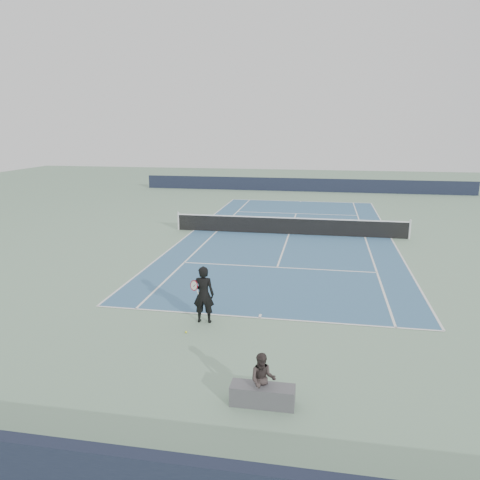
% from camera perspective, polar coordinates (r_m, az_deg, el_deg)
% --- Properties ---
extents(ground, '(80.00, 80.00, 0.00)m').
position_cam_1_polar(ground, '(26.18, 5.98, 0.69)').
color(ground, gray).
extents(court_surface, '(10.97, 23.77, 0.01)m').
position_cam_1_polar(court_surface, '(26.18, 5.98, 0.71)').
color(court_surface, '#386286').
rests_on(court_surface, ground).
extents(tennis_net, '(12.90, 0.10, 1.07)m').
position_cam_1_polar(tennis_net, '(26.07, 6.01, 1.77)').
color(tennis_net, silver).
rests_on(tennis_net, ground).
extents(windscreen_far, '(30.00, 0.25, 1.20)m').
position_cam_1_polar(windscreen_far, '(43.69, 7.83, 6.67)').
color(windscreen_far, black).
rests_on(windscreen_far, ground).
extents(tennis_player, '(0.80, 0.52, 1.79)m').
position_cam_1_polar(tennis_player, '(14.34, -4.47, -6.62)').
color(tennis_player, black).
rests_on(tennis_player, ground).
extents(tennis_ball, '(0.07, 0.07, 0.07)m').
position_cam_1_polar(tennis_ball, '(13.96, -6.59, -11.08)').
color(tennis_ball, yellow).
rests_on(tennis_ball, ground).
extents(spectator_bench, '(1.43, 0.57, 1.19)m').
position_cam_1_polar(spectator_bench, '(10.53, 2.77, -17.47)').
color(spectator_bench, '#515055').
rests_on(spectator_bench, ground).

